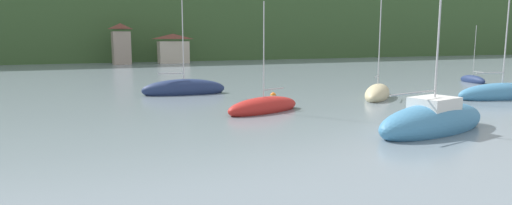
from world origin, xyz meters
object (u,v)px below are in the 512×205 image
shore_building_west (121,44)px  sailboat_far_10 (472,80)px  mooring_buoy_mid (273,95)px  sailboat_mid_4 (502,94)px  sailboat_near_1 (433,121)px  sailboat_mid_9 (264,107)px  mooring_buoy_near (380,87)px  sailboat_mid_2 (377,94)px  sailboat_far_0 (184,89)px  shore_building_westcentral (173,49)px

shore_building_west → sailboat_far_10: bearing=-59.9°
mooring_buoy_mid → sailboat_mid_4: bearing=-30.9°
sailboat_near_1 → sailboat_mid_9: 10.87m
sailboat_mid_4 → mooring_buoy_mid: bearing=157.5°
shore_building_west → mooring_buoy_mid: shore_building_west is taller
sailboat_near_1 → mooring_buoy_mid: size_ratio=21.94×
sailboat_mid_4 → mooring_buoy_near: sailboat_mid_4 is taller
sailboat_mid_2 → sailboat_far_10: (18.62, 6.01, -0.10)m
sailboat_mid_2 → sailboat_far_10: sailboat_mid_2 is taller
sailboat_near_1 → sailboat_far_10: sailboat_near_1 is taller
sailboat_mid_2 → mooring_buoy_near: sailboat_mid_2 is taller
mooring_buoy_near → mooring_buoy_mid: 12.99m
sailboat_mid_9 → mooring_buoy_mid: sailboat_mid_9 is taller
sailboat_mid_9 → sailboat_far_10: 31.47m
sailboat_near_1 → sailboat_mid_4: 16.87m
sailboat_far_10 → mooring_buoy_near: 12.89m
sailboat_far_0 → sailboat_near_1: 22.35m
sailboat_near_1 → sailboat_mid_4: size_ratio=0.94×
shore_building_west → sailboat_mid_9: bearing=-88.6°
sailboat_near_1 → sailboat_far_10: bearing=24.7°
shore_building_westcentral → sailboat_mid_2: bearing=-87.3°
sailboat_mid_4 → mooring_buoy_near: (-3.33, 11.08, -0.43)m
sailboat_near_1 → mooring_buoy_mid: sailboat_near_1 is taller
sailboat_mid_4 → sailboat_mid_9: size_ratio=1.54×
sailboat_far_0 → sailboat_near_1: size_ratio=0.85×
sailboat_mid_4 → mooring_buoy_mid: (-16.26, 9.72, -0.43)m
sailboat_mid_9 → shore_building_west: bearing=-107.1°
sailboat_mid_2 → mooring_buoy_near: (5.74, 6.52, -0.37)m
sailboat_mid_9 → sailboat_near_1: bearing=102.1°
shore_building_westcentral → sailboat_far_0: (-11.27, -51.37, -2.51)m
mooring_buoy_near → shore_building_west: bearing=109.2°
sailboat_mid_4 → sailboat_far_10: bearing=56.2°
shore_building_westcentral → sailboat_mid_2: (2.87, -60.43, -2.57)m
sailboat_mid_9 → mooring_buoy_near: sailboat_mid_9 is taller
shore_building_westcentral → sailboat_far_0: bearing=-102.4°
sailboat_far_0 → sailboat_far_10: size_ratio=1.40×
shore_building_westcentral → sailboat_mid_2: 60.55m
sailboat_mid_4 → sailboat_near_1: bearing=-146.2°
sailboat_far_0 → mooring_buoy_mid: size_ratio=18.62×
sailboat_mid_2 → sailboat_mid_9: sailboat_mid_2 is taller
mooring_buoy_near → mooring_buoy_mid: bearing=-174.0°
sailboat_far_0 → sailboat_mid_9: sailboat_far_0 is taller
shore_building_west → sailboat_mid_4: bearing=-71.2°
sailboat_mid_9 → mooring_buoy_mid: 8.86m
shore_building_westcentral → sailboat_near_1: bearing=-92.6°
shore_building_west → sailboat_near_1: sailboat_near_1 is taller
shore_building_west → mooring_buoy_near: bearing=-70.8°
sailboat_mid_9 → sailboat_far_0: bearing=-96.5°
sailboat_near_1 → shore_building_westcentral: bearing=76.3°
sailboat_far_10 → sailboat_near_1: bearing=142.2°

